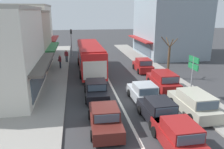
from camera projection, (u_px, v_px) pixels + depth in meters
ground_plane at (117, 97)px, 18.29m from camera, size 140.00×140.00×0.00m
lane_centre_line at (109, 82)px, 22.08m from camera, size 0.20×28.00×0.01m
sidewalk_left at (42, 79)px, 22.86m from camera, size 5.20×44.00×0.14m
kerb_right at (160, 73)px, 24.95m from camera, size 2.80×44.00×0.12m
shopfront_mid_block at (15, 41)px, 25.72m from camera, size 8.60×7.80×6.97m
shopfront_far_end at (29, 31)px, 33.66m from camera, size 7.39×8.67×7.84m
building_right_far at (169, 25)px, 34.44m from camera, size 9.63×10.96×9.50m
city_bus at (90, 56)px, 25.44m from camera, size 2.85×10.89×3.23m
sedan_queue_gap_filler at (105, 119)px, 13.14m from camera, size 1.96×4.23×1.47m
hatchback_adjacent_lane_trail at (158, 111)px, 14.00m from camera, size 1.92×3.75×1.54m
sedan_behind_bus_near at (144, 94)px, 17.09m from camera, size 1.99×4.25×1.47m
hatchback_queue_far_back at (178, 136)px, 11.24m from camera, size 1.84×3.71×1.54m
sedan_adjacent_lane_lead at (96, 90)px, 17.94m from camera, size 1.97×4.24×1.47m
parked_wagon_kerb_front at (194, 103)px, 15.11m from camera, size 2.00×4.53×1.58m
parked_wagon_kerb_second at (163, 81)px, 20.08m from camera, size 1.99×4.53×1.58m
parked_hatchback_kerb_third at (143, 66)px, 25.78m from camera, size 1.88×3.74×1.54m
traffic_light_downstreet at (71, 38)px, 34.04m from camera, size 0.33×0.24×4.20m
directional_road_sign at (193, 67)px, 16.97m from camera, size 0.10×1.40×3.60m
street_tree_right at (169, 59)px, 22.61m from camera, size 1.82×1.71×4.45m
pedestrian_with_handbag_near at (60, 61)px, 26.63m from camera, size 0.45×0.63×1.63m
pedestrian_browsing_midblock at (66, 55)px, 29.98m from camera, size 0.54×0.34×1.63m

